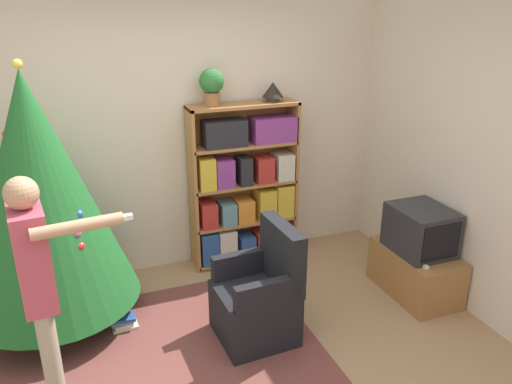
{
  "coord_description": "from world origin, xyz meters",
  "views": [
    {
      "loc": [
        -0.81,
        -2.64,
        2.47
      ],
      "look_at": [
        0.52,
        0.81,
        1.05
      ],
      "focal_mm": 35.0,
      "sensor_mm": 36.0,
      "label": 1
    }
  ],
  "objects": [
    {
      "name": "ground_plane",
      "position": [
        0.0,
        0.0,
        0.0
      ],
      "size": [
        14.0,
        14.0,
        0.0
      ],
      "primitive_type": "plane",
      "color": "#9E7A56"
    },
    {
      "name": "wall_back",
      "position": [
        0.0,
        1.86,
        1.3
      ],
      "size": [
        8.0,
        0.1,
        2.6
      ],
      "color": "beige",
      "rests_on": "ground_plane"
    },
    {
      "name": "wall_right",
      "position": [
        2.23,
        0.0,
        1.3
      ],
      "size": [
        0.1,
        8.0,
        2.6
      ],
      "color": "beige",
      "rests_on": "ground_plane"
    },
    {
      "name": "area_rug",
      "position": [
        -0.36,
        0.28,
        0.0
      ],
      "size": [
        2.32,
        2.12,
        0.01
      ],
      "color": "brown",
      "rests_on": "ground_plane"
    },
    {
      "name": "bookshelf",
      "position": [
        0.73,
        1.64,
        0.76
      ],
      "size": [
        1.05,
        0.27,
        1.59
      ],
      "color": "#A8703D",
      "rests_on": "ground_plane"
    },
    {
      "name": "tv_stand",
      "position": [
        1.92,
        0.49,
        0.21
      ],
      "size": [
        0.47,
        0.8,
        0.42
      ],
      "color": "#996638",
      "rests_on": "ground_plane"
    },
    {
      "name": "television",
      "position": [
        1.92,
        0.49,
        0.62
      ],
      "size": [
        0.45,
        0.53,
        0.4
      ],
      "color": "#28282D",
      "rests_on": "tv_stand"
    },
    {
      "name": "game_remote",
      "position": [
        1.78,
        0.25,
        0.43
      ],
      "size": [
        0.04,
        0.12,
        0.02
      ],
      "color": "white",
      "rests_on": "tv_stand"
    },
    {
      "name": "christmas_tree",
      "position": [
        -1.07,
        1.2,
        1.12
      ],
      "size": [
        1.35,
        1.35,
        2.1
      ],
      "color": "#4C3323",
      "rests_on": "ground_plane"
    },
    {
      "name": "armchair",
      "position": [
        0.4,
        0.42,
        0.32
      ],
      "size": [
        0.59,
        0.58,
        0.92
      ],
      "rotation": [
        0.0,
        0.0,
        -1.53
      ],
      "color": "black",
      "rests_on": "ground_plane"
    },
    {
      "name": "standing_person",
      "position": [
        -1.08,
        0.15,
        0.94
      ],
      "size": [
        0.66,
        0.47,
        1.6
      ],
      "rotation": [
        0.0,
        0.0,
        -1.46
      ],
      "color": "#9E937F",
      "rests_on": "ground_plane"
    },
    {
      "name": "potted_plant",
      "position": [
        0.43,
        1.65,
        1.78
      ],
      "size": [
        0.22,
        0.22,
        0.33
      ],
      "color": "#935B38",
      "rests_on": "bookshelf"
    },
    {
      "name": "table_lamp",
      "position": [
        1.02,
        1.65,
        1.69
      ],
      "size": [
        0.2,
        0.2,
        0.18
      ],
      "color": "#473828",
      "rests_on": "bookshelf"
    },
    {
      "name": "book_pile_near_tree",
      "position": [
        -0.59,
        0.89,
        0.05
      ],
      "size": [
        0.22,
        0.15,
        0.11
      ],
      "color": "beige",
      "rests_on": "ground_plane"
    }
  ]
}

